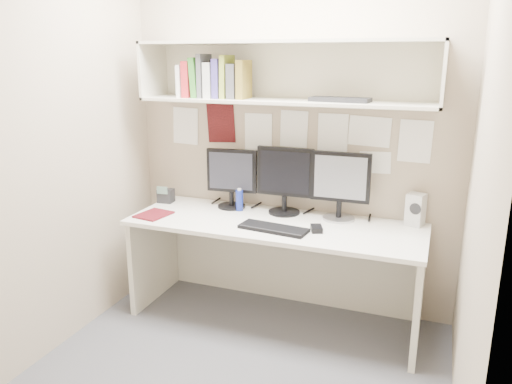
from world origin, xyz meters
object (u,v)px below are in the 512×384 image
at_px(monitor_center, 285,178).
at_px(maroon_notebook, 154,215).
at_px(desk_phone, 166,195).
at_px(desk, 274,271).
at_px(speaker, 416,210).
at_px(keyboard, 273,228).
at_px(monitor_right, 340,183).
at_px(monitor_left, 232,176).

bearing_deg(monitor_center, maroon_notebook, -155.94).
xyz_separation_m(maroon_notebook, desk_phone, (-0.09, 0.32, 0.05)).
xyz_separation_m(desk, speaker, (0.89, 0.27, 0.47)).
relative_size(keyboard, desk_phone, 3.32).
distance_m(desk, maroon_notebook, 0.94).
bearing_deg(maroon_notebook, monitor_center, 34.01).
bearing_deg(keyboard, maroon_notebook, -172.59).
xyz_separation_m(speaker, desk_phone, (-1.83, -0.11, -0.06)).
relative_size(monitor_right, desk_phone, 3.46).
bearing_deg(maroon_notebook, keyboard, 10.02).
xyz_separation_m(monitor_right, speaker, (0.50, 0.05, -0.15)).
distance_m(monitor_left, desk_phone, 0.56).
bearing_deg(maroon_notebook, monitor_left, 51.05).
distance_m(desk, speaker, 1.04).
xyz_separation_m(monitor_center, speaker, (0.89, 0.05, -0.15)).
xyz_separation_m(monitor_left, monitor_right, (0.81, -0.00, 0.02)).
bearing_deg(speaker, monitor_left, -161.08).
xyz_separation_m(desk, maroon_notebook, (-0.85, -0.17, 0.37)).
relative_size(desk, monitor_left, 4.59).
height_order(monitor_left, desk_phone, monitor_left).
xyz_separation_m(speaker, maroon_notebook, (-1.74, -0.44, -0.10)).
bearing_deg(monitor_center, keyboard, -83.82).
bearing_deg(monitor_center, desk, -90.15).
relative_size(desk, keyboard, 4.45).
relative_size(desk, monitor_center, 4.20).
xyz_separation_m(monitor_left, desk_phone, (-0.53, -0.07, -0.19)).
distance_m(desk, monitor_center, 0.66).
xyz_separation_m(monitor_right, maroon_notebook, (-1.24, -0.39, -0.25)).
distance_m(maroon_notebook, desk_phone, 0.34).
bearing_deg(monitor_left, monitor_center, -5.98).
relative_size(monitor_left, speaker, 2.01).
bearing_deg(monitor_center, monitor_right, -0.52).
height_order(monitor_right, speaker, monitor_right).
relative_size(monitor_right, maroon_notebook, 1.99).
xyz_separation_m(desk, desk_phone, (-0.94, 0.15, 0.42)).
relative_size(monitor_left, keyboard, 0.97).
bearing_deg(keyboard, monitor_center, 103.51).
height_order(keyboard, maroon_notebook, keyboard).
xyz_separation_m(desk, keyboard, (0.04, -0.16, 0.37)).
bearing_deg(desk, speaker, 16.60).
height_order(monitor_center, maroon_notebook, monitor_center).
distance_m(monitor_left, monitor_right, 0.81).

